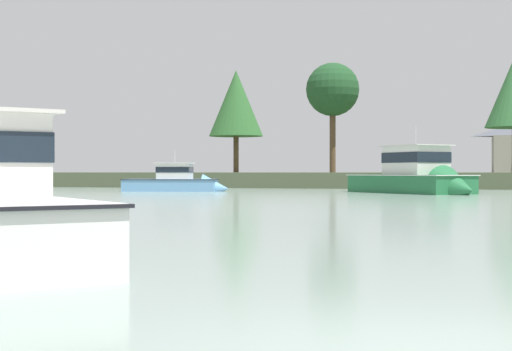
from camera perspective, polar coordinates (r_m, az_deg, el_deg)
far_shore_bank at (r=91.87m, az=15.02°, el=-0.20°), size 213.12×58.29×1.36m
cruiser_skyblue at (r=55.19m, az=-5.68°, el=-0.71°), size 7.99×3.56×3.86m
cruiser_green at (r=50.62m, az=12.33°, el=-0.48°), size 9.73×10.06×5.73m
shore_tree_center_right at (r=76.77m, az=5.81°, el=6.42°), size 5.37×5.37×11.04m
shore_tree_center_left at (r=92.96m, az=-1.52°, el=5.46°), size 6.64×6.64×12.56m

